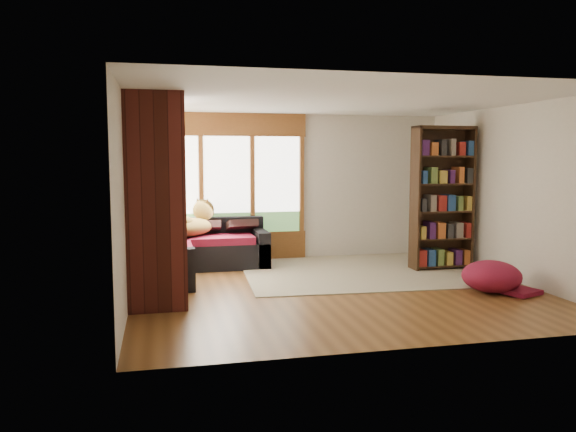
{
  "coord_description": "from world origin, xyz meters",
  "views": [
    {
      "loc": [
        -2.34,
        -7.35,
        1.84
      ],
      "look_at": [
        -0.47,
        0.87,
        0.95
      ],
      "focal_mm": 35.0,
      "sensor_mm": 36.0,
      "label": 1
    }
  ],
  "objects": [
    {
      "name": "brick_chimney",
      "position": [
        -2.4,
        -0.35,
        1.3
      ],
      "size": [
        0.7,
        0.7,
        2.6
      ],
      "primitive_type": "cube",
      "color": "#471914",
      "rests_on": "ground"
    },
    {
      "name": "floor",
      "position": [
        0.0,
        0.0,
        0.0
      ],
      "size": [
        5.5,
        5.5,
        0.0
      ],
      "primitive_type": "plane",
      "color": "brown",
      "rests_on": "ground"
    },
    {
      "name": "roller_blind",
      "position": [
        -2.69,
        2.03,
        1.75
      ],
      "size": [
        0.03,
        0.72,
        0.9
      ],
      "primitive_type": "cube",
      "color": "gray",
      "rests_on": "wall_left"
    },
    {
      "name": "dog_brindle",
      "position": [
        -2.2,
        1.3,
        0.75
      ],
      "size": [
        0.49,
        0.8,
        0.43
      ],
      "rotation": [
        0.0,
        0.0,
        1.57
      ],
      "color": "black",
      "rests_on": "sectional_sofa"
    },
    {
      "name": "area_rug",
      "position": [
        0.81,
        1.09,
        0.01
      ],
      "size": [
        3.95,
        3.11,
        0.01
      ],
      "primitive_type": "cube",
      "rotation": [
        0.0,
        0.0,
        -0.05
      ],
      "color": "beige",
      "rests_on": "ground"
    },
    {
      "name": "wall_back",
      "position": [
        0.0,
        2.5,
        1.3
      ],
      "size": [
        5.5,
        0.04,
        2.6
      ],
      "primitive_type": "cube",
      "color": "silver",
      "rests_on": "ground"
    },
    {
      "name": "throw_pillows",
      "position": [
        -1.86,
        1.75,
        0.8
      ],
      "size": [
        1.98,
        1.68,
        0.45
      ],
      "color": "#321F1D",
      "rests_on": "sectional_sofa"
    },
    {
      "name": "wall_front",
      "position": [
        0.0,
        -2.5,
        1.3
      ],
      "size": [
        5.5,
        0.04,
        2.6
      ],
      "primitive_type": "cube",
      "color": "silver",
      "rests_on": "ground"
    },
    {
      "name": "pouf",
      "position": [
        2.04,
        -0.62,
        0.23
      ],
      "size": [
        1.04,
        1.04,
        0.43
      ],
      "primitive_type": "ellipsoid",
      "rotation": [
        0.0,
        0.0,
        0.39
      ],
      "color": "maroon",
      "rests_on": "area_rug"
    },
    {
      "name": "bookshelf",
      "position": [
        2.14,
        0.99,
        1.17
      ],
      "size": [
        1.0,
        0.33,
        2.33
      ],
      "color": "#341F11",
      "rests_on": "ground"
    },
    {
      "name": "ceiling",
      "position": [
        0.0,
        0.0,
        2.6
      ],
      "size": [
        5.5,
        5.5,
        0.0
      ],
      "primitive_type": "plane",
      "color": "white"
    },
    {
      "name": "wall_right",
      "position": [
        2.75,
        0.0,
        1.3
      ],
      "size": [
        0.04,
        5.0,
        2.6
      ],
      "primitive_type": "cube",
      "color": "silver",
      "rests_on": "ground"
    },
    {
      "name": "windows_left",
      "position": [
        -2.72,
        1.2,
        1.35
      ],
      "size": [
        0.1,
        2.62,
        1.9
      ],
      "color": "brown",
      "rests_on": "wall_left"
    },
    {
      "name": "sectional_sofa",
      "position": [
        -1.95,
        1.7,
        0.3
      ],
      "size": [
        2.2,
        2.2,
        0.8
      ],
      "rotation": [
        0.0,
        0.0,
        -0.05
      ],
      "color": "black",
      "rests_on": "ground"
    },
    {
      "name": "dog_tan",
      "position": [
        -1.82,
        1.98,
        0.8
      ],
      "size": [
        1.04,
        1.03,
        0.51
      ],
      "rotation": [
        0.0,
        0.0,
        0.77
      ],
      "color": "olive",
      "rests_on": "sectional_sofa"
    },
    {
      "name": "wall_left",
      "position": [
        -2.75,
        0.0,
        1.3
      ],
      "size": [
        0.04,
        5.0,
        2.6
      ],
      "primitive_type": "cube",
      "color": "silver",
      "rests_on": "ground"
    },
    {
      "name": "windows_back",
      "position": [
        -1.2,
        2.47,
        1.35
      ],
      "size": [
        2.82,
        0.1,
        1.9
      ],
      "color": "brown",
      "rests_on": "wall_back"
    }
  ]
}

